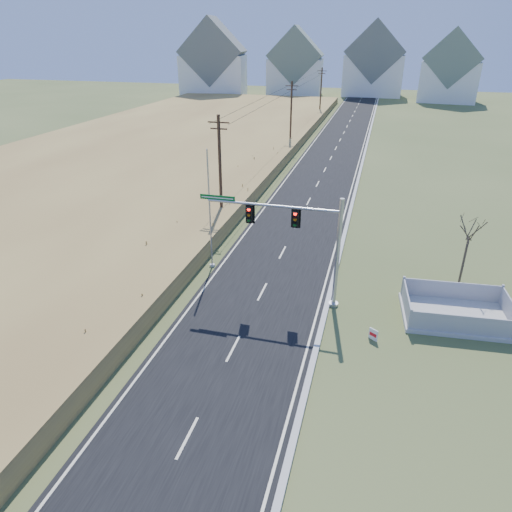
{
  "coord_description": "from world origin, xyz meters",
  "views": [
    {
      "loc": [
        6.16,
        -20.1,
        14.65
      ],
      "look_at": [
        0.07,
        2.24,
        3.4
      ],
      "focal_mm": 32.0,
      "sensor_mm": 36.0,
      "label": 1
    }
  ],
  "objects": [
    {
      "name": "ground",
      "position": [
        0.0,
        0.0,
        0.0
      ],
      "size": [
        260.0,
        260.0,
        0.0
      ],
      "primitive_type": "plane",
      "color": "#435227",
      "rests_on": "ground"
    },
    {
      "name": "road",
      "position": [
        0.0,
        50.0,
        0.03
      ],
      "size": [
        8.0,
        180.0,
        0.06
      ],
      "primitive_type": "cube",
      "color": "black",
      "rests_on": "ground"
    },
    {
      "name": "curb",
      "position": [
        4.15,
        50.0,
        0.09
      ],
      "size": [
        0.3,
        180.0,
        0.18
      ],
      "primitive_type": "cube",
      "color": "#B2AFA8",
      "rests_on": "ground"
    },
    {
      "name": "reed_marsh",
      "position": [
        -24.0,
        40.0,
        0.65
      ],
      "size": [
        38.0,
        110.0,
        1.3
      ],
      "primitive_type": "cube",
      "color": "tan",
      "rests_on": "ground"
    },
    {
      "name": "utility_pole_near",
      "position": [
        -6.5,
        15.0,
        4.68
      ],
      "size": [
        1.8,
        0.26,
        9.0
      ],
      "color": "#422D1E",
      "rests_on": "ground"
    },
    {
      "name": "utility_pole_mid",
      "position": [
        -6.5,
        45.0,
        4.68
      ],
      "size": [
        1.8,
        0.26,
        9.0
      ],
      "color": "#422D1E",
      "rests_on": "ground"
    },
    {
      "name": "utility_pole_far",
      "position": [
        -6.5,
        75.0,
        4.68
      ],
      "size": [
        1.8,
        0.26,
        9.0
      ],
      "color": "#422D1E",
      "rests_on": "ground"
    },
    {
      "name": "condo_nw",
      "position": [
        -38.0,
        100.0,
        7.7
      ],
      "size": [
        17.69,
        13.38,
        19.05
      ],
      "rotation": [
        0.0,
        0.0,
        0.14
      ],
      "color": "white",
      "rests_on": "ground"
    },
    {
      "name": "condo_nnw",
      "position": [
        -18.0,
        108.0,
        6.94
      ],
      "size": [
        14.93,
        11.17,
        17.03
      ],
      "rotation": [
        0.0,
        0.0,
        0.07
      ],
      "color": "white",
      "rests_on": "ground"
    },
    {
      "name": "condo_n",
      "position": [
        2.0,
        112.0,
        7.61
      ],
      "size": [
        15.27,
        10.2,
        18.54
      ],
      "color": "white",
      "rests_on": "ground"
    },
    {
      "name": "condo_ne",
      "position": [
        20.0,
        104.0,
        6.84
      ],
      "size": [
        14.12,
        10.51,
        16.52
      ],
      "rotation": [
        0.0,
        0.0,
        -0.1
      ],
      "color": "white",
      "rests_on": "ground"
    },
    {
      "name": "traffic_signal_mast",
      "position": [
        2.66,
        3.65,
        4.18
      ],
      "size": [
        8.47,
        0.58,
        6.74
      ],
      "rotation": [
        0.0,
        0.0,
        0.0
      ],
      "color": "#9EA0A5",
      "rests_on": "ground"
    },
    {
      "name": "fence_enclosure",
      "position": [
        11.41,
        4.12,
        0.27
      ],
      "size": [
        6.22,
        4.51,
        1.35
      ],
      "rotation": [
        0.0,
        0.0,
        0.08
      ],
      "color": "#B7B5AD",
      "rests_on": "ground"
    },
    {
      "name": "open_sign",
      "position": [
        6.93,
        0.74,
        0.35
      ],
      "size": [
        0.47,
        0.33,
        0.66
      ],
      "rotation": [
        0.0,
        0.0,
        -0.58
      ],
      "color": "white",
      "rests_on": "ground"
    },
    {
      "name": "flagpole",
      "position": [
        -4.3,
        6.59,
        3.29
      ],
      "size": [
        0.37,
        0.37,
        8.24
      ],
      "color": "#B7B5AD",
      "rests_on": "ground"
    },
    {
      "name": "bare_tree",
      "position": [
        12.13,
        8.55,
        3.94
      ],
      "size": [
        1.84,
        1.84,
        4.89
      ],
      "color": "#4C3F33",
      "rests_on": "ground"
    }
  ]
}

